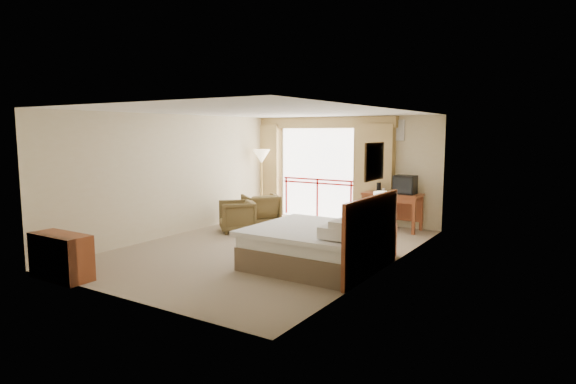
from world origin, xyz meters
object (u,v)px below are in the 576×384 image
Objects in this scene: table_lamp at (382,200)px; tv at (405,185)px; wastebasket at (366,224)px; floor_lamp at (262,159)px; nightstand at (380,241)px; dresser at (61,257)px; armchair_near at (237,232)px; desk at (393,201)px; side_table at (248,211)px; armchair_far at (261,225)px; bed at (319,245)px.

table_lamp is 2.51m from tv.
floor_lamp is at bearing 177.91° from wastebasket.
dresser is (-3.75, -3.98, 0.05)m from nightstand.
wastebasket is 3.04m from armchair_near.
nightstand is 2.72m from desk.
wastebasket is 0.39× the size of armchair_near.
table_lamp is 1.09× the size of side_table.
armchair_near is 2.56m from floor_lamp.
armchair_near is (0.02, -0.98, 0.00)m from armchair_far.
floor_lamp reaches higher than bed.
table_lamp is at bearing -75.78° from desk.
nightstand reaches higher than armchair_near.
tv is at bearing 65.85° from dresser.
desk is at bearing 68.20° from dresser.
desk is (-0.72, 2.54, -0.38)m from table_lamp.
desk is 1.24× the size of dresser.
table_lamp is 3.84m from armchair_near.
desk is 3.51m from side_table.
floor_lamp is (-3.60, -0.33, 0.90)m from desk.
dresser is (-2.54, -6.13, 0.21)m from wastebasket.
tv is at bearing 86.29° from bed.
tv is (0.30, -0.07, 0.41)m from desk.
table_lamp is 0.32× the size of floor_lamp.
desk is 3.73m from floor_lamp.
table_lamp is (0.00, 0.05, 0.76)m from nightstand.
armchair_near is 0.78m from side_table.
dresser is at bearing -137.59° from bed.
nightstand is 0.77× the size of armchair_near.
nightstand is at bearing 49.63° from dresser.
table_lamp reaches higher than wastebasket.
bed is 3.46× the size of nightstand.
desk is at bearing 5.24° from floor_lamp.
armchair_near is 1.50× the size of side_table.
floor_lamp is at bearing 98.20° from dresser.
bed is at bearing 45.38° from dresser.
nightstand is at bearing -60.58° from wastebasket.
wastebasket is at bearing 70.46° from dresser.
wastebasket is 6.64m from dresser.
floor_lamp is at bearing 166.18° from tv.
armchair_far is at bearing -55.54° from floor_lamp.
table_lamp reaches higher than bed.
dresser is at bearing -134.82° from tv.
bed reaches higher than armchair_near.
armchair_near is 0.74× the size of dresser.
nightstand is at bearing -15.09° from side_table.
side_table is (-0.18, 0.67, 0.36)m from armchair_near.
floor_lamp is (-0.65, 1.90, 1.59)m from armchair_near.
armchair_near is at bearing -144.11° from wastebasket.
armchair_far is (-2.48, -0.80, -0.15)m from wastebasket.
armchair_near is 4.36m from dresser.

